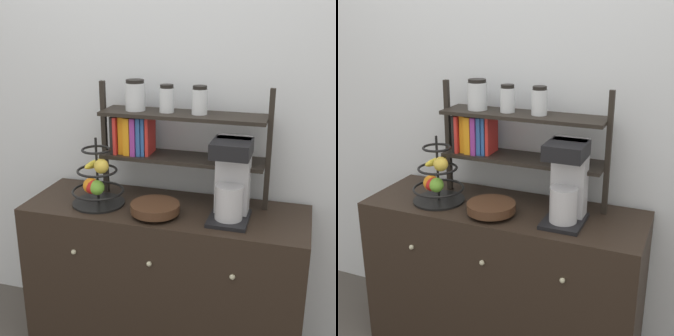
# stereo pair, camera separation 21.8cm
# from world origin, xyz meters

# --- Properties ---
(wall_back) EXTENTS (7.00, 0.05, 2.60)m
(wall_back) POSITION_xyz_m (0.00, 0.51, 1.30)
(wall_back) COLOR silver
(wall_back) RESTS_ON ground_plane
(sideboard) EXTENTS (1.36, 0.49, 0.80)m
(sideboard) POSITION_xyz_m (0.00, 0.23, 0.40)
(sideboard) COLOR black
(sideboard) RESTS_ON ground_plane
(coffee_maker) EXTENTS (0.18, 0.23, 0.37)m
(coffee_maker) POSITION_xyz_m (0.32, 0.20, 0.99)
(coffee_maker) COLOR black
(coffee_maker) RESTS_ON sideboard
(fruit_stand) EXTENTS (0.26, 0.26, 0.34)m
(fruit_stand) POSITION_xyz_m (-0.32, 0.17, 0.91)
(fruit_stand) COLOR black
(fruit_stand) RESTS_ON sideboard
(wooden_bowl) EXTENTS (0.23, 0.23, 0.06)m
(wooden_bowl) POSITION_xyz_m (-0.02, 0.13, 0.84)
(wooden_bowl) COLOR #422819
(wooden_bowl) RESTS_ON sideboard
(shelf_hutch) EXTENTS (0.84, 0.20, 0.59)m
(shelf_hutch) POSITION_xyz_m (-0.05, 0.35, 1.16)
(shelf_hutch) COLOR black
(shelf_hutch) RESTS_ON sideboard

